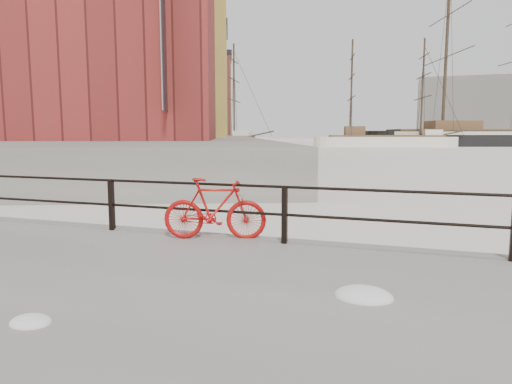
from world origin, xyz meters
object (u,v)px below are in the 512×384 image
Objects in this scene: workboat_near at (99,160)px; bicycle at (215,209)px; schooner_mid at (385,147)px; schooner_left at (204,146)px; workboat_far at (142,152)px.

bicycle is at bearing -76.00° from workboat_near.
schooner_mid is 52.79m from workboat_near.
schooner_left is 2.01× the size of workboat_far.
workboat_far is at bearing 108.90° from bicycle.
workboat_far reaches higher than bicycle.
workboat_near and workboat_far have the same top height.
workboat_near is at bearing -126.79° from schooner_mid.
schooner_mid reaches higher than workboat_near.
workboat_near is at bearing -86.34° from schooner_left.
workboat_near is 0.93× the size of workboat_far.
workboat_far is at bearing -143.94° from schooner_mid.
workboat_near reaches higher than bicycle.
bicycle is 33.65m from workboat_near.
bicycle is at bearing -74.04° from schooner_left.
workboat_far is at bearing 84.00° from workboat_near.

